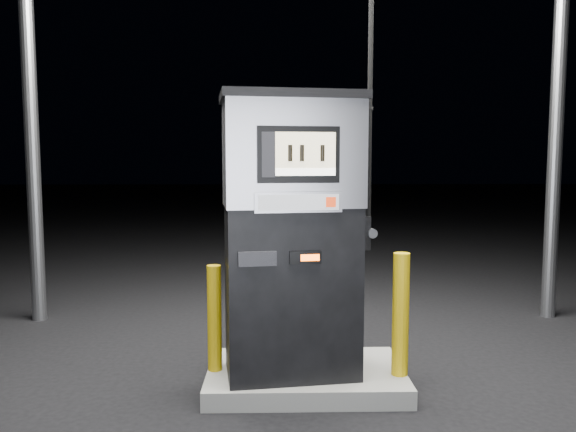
{
  "coord_description": "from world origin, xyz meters",
  "views": [
    {
      "loc": [
        -0.25,
        -4.46,
        1.84
      ],
      "look_at": [
        -0.14,
        0.0,
        1.41
      ],
      "focal_mm": 35.0,
      "sensor_mm": 36.0,
      "label": 1
    }
  ],
  "objects": [
    {
      "name": "ground",
      "position": [
        0.0,
        0.0,
        0.0
      ],
      "size": [
        80.0,
        80.0,
        0.0
      ],
      "primitive_type": "plane",
      "color": "black",
      "rests_on": "ground"
    },
    {
      "name": "pump_island",
      "position": [
        0.0,
        0.0,
        0.07
      ],
      "size": [
        1.6,
        1.0,
        0.15
      ],
      "primitive_type": "cube",
      "color": "slate",
      "rests_on": "ground"
    },
    {
      "name": "fuel_dispenser",
      "position": [
        -0.11,
        -0.1,
        1.29
      ],
      "size": [
        1.26,
        0.8,
        4.59
      ],
      "rotation": [
        0.0,
        0.0,
        0.14
      ],
      "color": "black",
      "rests_on": "pump_island"
    },
    {
      "name": "bollard_left",
      "position": [
        -0.74,
        -0.02,
        0.58
      ],
      "size": [
        0.15,
        0.15,
        0.86
      ],
      "primitive_type": "cylinder",
      "rotation": [
        0.0,
        0.0,
        -0.35
      ],
      "color": "#C69F0B",
      "rests_on": "pump_island"
    },
    {
      "name": "bollard_right",
      "position": [
        0.74,
        -0.16,
        0.64
      ],
      "size": [
        0.16,
        0.16,
        0.98
      ],
      "primitive_type": "cylinder",
      "rotation": [
        0.0,
        0.0,
        -0.29
      ],
      "color": "#C69F0B",
      "rests_on": "pump_island"
    }
  ]
}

